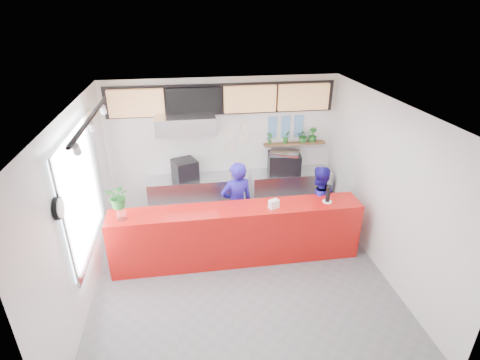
# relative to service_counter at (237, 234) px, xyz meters

# --- Properties ---
(floor) EXTENTS (5.00, 5.00, 0.00)m
(floor) POSITION_rel_service_counter_xyz_m (0.00, -0.40, -0.55)
(floor) COLOR slate
(floor) RESTS_ON ground
(ceiling) EXTENTS (5.00, 5.00, 0.00)m
(ceiling) POSITION_rel_service_counter_xyz_m (0.00, -0.40, 2.45)
(ceiling) COLOR silver
(wall_back) EXTENTS (5.00, 0.00, 5.00)m
(wall_back) POSITION_rel_service_counter_xyz_m (0.00, 2.10, 0.95)
(wall_back) COLOR white
(wall_back) RESTS_ON ground
(wall_left) EXTENTS (0.00, 5.00, 5.00)m
(wall_left) POSITION_rel_service_counter_xyz_m (-2.50, -0.40, 0.95)
(wall_left) COLOR white
(wall_left) RESTS_ON ground
(wall_right) EXTENTS (0.00, 5.00, 5.00)m
(wall_right) POSITION_rel_service_counter_xyz_m (2.50, -0.40, 0.95)
(wall_right) COLOR white
(wall_right) RESTS_ON ground
(service_counter) EXTENTS (4.50, 0.60, 1.10)m
(service_counter) POSITION_rel_service_counter_xyz_m (0.00, 0.00, 0.00)
(service_counter) COLOR red
(service_counter) RESTS_ON ground
(cream_band) EXTENTS (5.00, 0.02, 0.80)m
(cream_band) POSITION_rel_service_counter_xyz_m (0.00, 2.09, 2.05)
(cream_band) COLOR beige
(cream_band) RESTS_ON wall_back
(prep_bench) EXTENTS (1.80, 0.60, 0.90)m
(prep_bench) POSITION_rel_service_counter_xyz_m (-0.80, 1.80, -0.10)
(prep_bench) COLOR #B2B5BA
(prep_bench) RESTS_ON ground
(panini_oven) EXTENTS (0.61, 0.61, 0.43)m
(panini_oven) POSITION_rel_service_counter_xyz_m (-0.88, 1.80, 0.56)
(panini_oven) COLOR black
(panini_oven) RESTS_ON prep_bench
(extraction_hood) EXTENTS (1.20, 0.70, 0.35)m
(extraction_hood) POSITION_rel_service_counter_xyz_m (-0.80, 1.75, 1.60)
(extraction_hood) COLOR #B2B5BA
(extraction_hood) RESTS_ON ceiling
(hood_lip) EXTENTS (1.20, 0.69, 0.31)m
(hood_lip) POSITION_rel_service_counter_xyz_m (-0.80, 1.75, 1.40)
(hood_lip) COLOR #B2B5BA
(hood_lip) RESTS_ON ceiling
(right_bench) EXTENTS (1.80, 0.60, 0.90)m
(right_bench) POSITION_rel_service_counter_xyz_m (1.50, 1.80, -0.10)
(right_bench) COLOR #B2B5BA
(right_bench) RESTS_ON ground
(espresso_machine) EXTENTS (0.75, 0.58, 0.45)m
(espresso_machine) POSITION_rel_service_counter_xyz_m (1.33, 1.80, 0.57)
(espresso_machine) COLOR black
(espresso_machine) RESTS_ON right_bench
(espresso_tray) EXTENTS (0.76, 0.65, 0.06)m
(espresso_tray) POSITION_rel_service_counter_xyz_m (1.33, 1.80, 0.83)
(espresso_tray) COLOR silver
(espresso_tray) RESTS_ON espresso_machine
(herb_shelf) EXTENTS (1.40, 0.18, 0.04)m
(herb_shelf) POSITION_rel_service_counter_xyz_m (1.60, 2.00, 0.95)
(herb_shelf) COLOR brown
(herb_shelf) RESTS_ON wall_back
(menu_board_far_left) EXTENTS (1.10, 0.10, 0.55)m
(menu_board_far_left) POSITION_rel_service_counter_xyz_m (-1.75, 1.98, 2.00)
(menu_board_far_left) COLOR tan
(menu_board_far_left) RESTS_ON wall_back
(menu_board_mid_left) EXTENTS (1.10, 0.10, 0.55)m
(menu_board_mid_left) POSITION_rel_service_counter_xyz_m (-0.59, 1.98, 2.00)
(menu_board_mid_left) COLOR black
(menu_board_mid_left) RESTS_ON wall_back
(menu_board_mid_right) EXTENTS (1.10, 0.10, 0.55)m
(menu_board_mid_right) POSITION_rel_service_counter_xyz_m (0.57, 1.98, 2.00)
(menu_board_mid_right) COLOR tan
(menu_board_mid_right) RESTS_ON wall_back
(menu_board_far_right) EXTENTS (1.10, 0.10, 0.55)m
(menu_board_far_right) POSITION_rel_service_counter_xyz_m (1.73, 1.98, 2.00)
(menu_board_far_right) COLOR tan
(menu_board_far_right) RESTS_ON wall_back
(soffit) EXTENTS (4.80, 0.04, 0.65)m
(soffit) POSITION_rel_service_counter_xyz_m (0.00, 2.06, 2.00)
(soffit) COLOR black
(soffit) RESTS_ON wall_back
(window_pane) EXTENTS (0.04, 2.20, 1.90)m
(window_pane) POSITION_rel_service_counter_xyz_m (-2.47, -0.10, 1.15)
(window_pane) COLOR silver
(window_pane) RESTS_ON wall_left
(window_frame) EXTENTS (0.03, 2.30, 2.00)m
(window_frame) POSITION_rel_service_counter_xyz_m (-2.45, -0.10, 1.15)
(window_frame) COLOR #B2B5BA
(window_frame) RESTS_ON wall_left
(wall_clock_rim) EXTENTS (0.05, 0.30, 0.30)m
(wall_clock_rim) POSITION_rel_service_counter_xyz_m (-2.46, -1.30, 1.50)
(wall_clock_rim) COLOR black
(wall_clock_rim) RESTS_ON wall_left
(wall_clock_face) EXTENTS (0.02, 0.26, 0.26)m
(wall_clock_face) POSITION_rel_service_counter_xyz_m (-2.43, -1.30, 1.50)
(wall_clock_face) COLOR white
(wall_clock_face) RESTS_ON wall_left
(track_rail) EXTENTS (0.05, 2.40, 0.04)m
(track_rail) POSITION_rel_service_counter_xyz_m (-2.10, -0.40, 2.39)
(track_rail) COLOR black
(track_rail) RESTS_ON ceiling
(dec_plate_a) EXTENTS (0.24, 0.03, 0.24)m
(dec_plate_a) POSITION_rel_service_counter_xyz_m (0.15, 2.07, 1.20)
(dec_plate_a) COLOR silver
(dec_plate_a) RESTS_ON wall_back
(dec_plate_b) EXTENTS (0.24, 0.03, 0.24)m
(dec_plate_b) POSITION_rel_service_counter_xyz_m (0.45, 2.07, 1.10)
(dec_plate_b) COLOR silver
(dec_plate_b) RESTS_ON wall_back
(dec_plate_c) EXTENTS (0.24, 0.03, 0.24)m
(dec_plate_c) POSITION_rel_service_counter_xyz_m (0.15, 2.07, 0.90)
(dec_plate_c) COLOR silver
(dec_plate_c) RESTS_ON wall_back
(dec_plate_d) EXTENTS (0.24, 0.03, 0.24)m
(dec_plate_d) POSITION_rel_service_counter_xyz_m (0.50, 2.07, 1.35)
(dec_plate_d) COLOR silver
(dec_plate_d) RESTS_ON wall_back
(photo_frame_a) EXTENTS (0.20, 0.02, 0.25)m
(photo_frame_a) POSITION_rel_service_counter_xyz_m (1.10, 2.08, 1.45)
(photo_frame_a) COLOR #598CBF
(photo_frame_a) RESTS_ON wall_back
(photo_frame_b) EXTENTS (0.20, 0.02, 0.25)m
(photo_frame_b) POSITION_rel_service_counter_xyz_m (1.40, 2.08, 1.45)
(photo_frame_b) COLOR #598CBF
(photo_frame_b) RESTS_ON wall_back
(photo_frame_c) EXTENTS (0.20, 0.02, 0.25)m
(photo_frame_c) POSITION_rel_service_counter_xyz_m (1.70, 2.08, 1.45)
(photo_frame_c) COLOR #598CBF
(photo_frame_c) RESTS_ON wall_back
(photo_frame_d) EXTENTS (0.20, 0.02, 0.25)m
(photo_frame_d) POSITION_rel_service_counter_xyz_m (1.10, 2.08, 1.20)
(photo_frame_d) COLOR #598CBF
(photo_frame_d) RESTS_ON wall_back
(photo_frame_e) EXTENTS (0.20, 0.02, 0.25)m
(photo_frame_e) POSITION_rel_service_counter_xyz_m (1.40, 2.08, 1.20)
(photo_frame_e) COLOR #598CBF
(photo_frame_e) RESTS_ON wall_back
(photo_frame_f) EXTENTS (0.20, 0.02, 0.25)m
(photo_frame_f) POSITION_rel_service_counter_xyz_m (1.70, 2.08, 1.20)
(photo_frame_f) COLOR #598CBF
(photo_frame_f) RESTS_ON wall_back
(staff_center) EXTENTS (0.71, 0.54, 1.74)m
(staff_center) POSITION_rel_service_counter_xyz_m (0.07, 0.54, 0.32)
(staff_center) COLOR #201595
(staff_center) RESTS_ON ground
(staff_right) EXTENTS (0.87, 0.74, 1.58)m
(staff_right) POSITION_rel_service_counter_xyz_m (1.67, 0.47, 0.24)
(staff_right) COLOR #201595
(staff_right) RESTS_ON ground
(herb_a) EXTENTS (0.16, 0.13, 0.27)m
(herb_a) POSITION_rel_service_counter_xyz_m (1.03, 2.00, 1.10)
(herb_a) COLOR #266D26
(herb_a) RESTS_ON herb_shelf
(herb_b) EXTENTS (0.19, 0.16, 0.29)m
(herb_b) POSITION_rel_service_counter_xyz_m (1.40, 2.00, 1.11)
(herb_b) COLOR #266D26
(herb_b) RESTS_ON herb_shelf
(herb_c) EXTENTS (0.30, 0.27, 0.31)m
(herb_c) POSITION_rel_service_counter_xyz_m (1.80, 2.00, 1.12)
(herb_c) COLOR #266D26
(herb_c) RESTS_ON herb_shelf
(herb_d) EXTENTS (0.20, 0.18, 0.33)m
(herb_d) POSITION_rel_service_counter_xyz_m (2.02, 2.00, 1.13)
(herb_d) COLOR #266D26
(herb_d) RESTS_ON herb_shelf
(glass_vase) EXTENTS (0.21, 0.21, 0.20)m
(glass_vase) POSITION_rel_service_counter_xyz_m (-1.96, -0.08, 0.65)
(glass_vase) COLOR white
(glass_vase) RESTS_ON service_counter
(basil_vase) EXTENTS (0.48, 0.45, 0.43)m
(basil_vase) POSITION_rel_service_counter_xyz_m (-1.96, -0.08, 0.98)
(basil_vase) COLOR #266D26
(basil_vase) RESTS_ON glass_vase
(napkin_holder) EXTENTS (0.20, 0.17, 0.15)m
(napkin_holder) POSITION_rel_service_counter_xyz_m (0.64, -0.09, 0.63)
(napkin_holder) COLOR white
(napkin_holder) RESTS_ON service_counter
(white_plate) EXTENTS (0.23, 0.23, 0.01)m
(white_plate) POSITION_rel_service_counter_xyz_m (1.66, -0.03, 0.56)
(white_plate) COLOR white
(white_plate) RESTS_ON service_counter
(pepper_mill) EXTENTS (0.10, 0.10, 0.31)m
(pepper_mill) POSITION_rel_service_counter_xyz_m (1.66, -0.03, 0.72)
(pepper_mill) COLOR black
(pepper_mill) RESTS_ON white_plate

